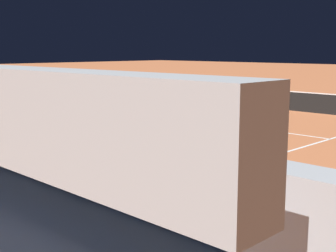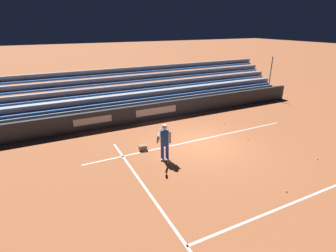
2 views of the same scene
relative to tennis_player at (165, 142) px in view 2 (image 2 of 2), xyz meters
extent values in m
plane|color=#B7663D|center=(-2.47, -0.67, -0.89)|extent=(160.00, 160.00, 0.00)
cube|color=white|center=(-2.47, -1.17, -0.89)|extent=(12.00, 0.10, 0.01)
cube|color=white|center=(1.64, 3.33, -0.89)|extent=(0.10, 12.00, 0.01)
cube|color=white|center=(-2.47, 4.83, -0.89)|extent=(8.22, 0.10, 0.01)
cube|color=#2D333D|center=(-2.47, -5.22, -0.34)|extent=(21.80, 0.24, 1.10)
cube|color=silver|center=(-1.88, -5.09, -0.29)|extent=(2.80, 0.01, 0.44)
cube|color=silver|center=(2.17, -5.09, -0.29)|extent=(2.20, 0.01, 0.40)
cube|color=#9EA3A8|center=(-2.47, -7.42, -0.34)|extent=(20.71, 3.20, 1.10)
cube|color=blue|center=(-2.47, -6.22, 0.29)|extent=(20.29, 0.40, 0.12)
cube|color=#9EA3A8|center=(-2.47, -6.50, 0.43)|extent=(20.71, 0.24, 0.45)
cube|color=blue|center=(-2.47, -7.02, 0.74)|extent=(20.29, 0.40, 0.12)
cube|color=#9EA3A8|center=(-2.47, -7.30, 0.88)|extent=(20.71, 0.24, 0.45)
cube|color=blue|center=(-2.47, -7.82, 1.19)|extent=(20.29, 0.40, 0.12)
cube|color=#9EA3A8|center=(-2.47, -8.10, 1.33)|extent=(20.71, 0.24, 0.45)
cube|color=blue|center=(-2.47, -8.62, 1.64)|extent=(20.29, 0.40, 0.12)
cube|color=#9EA3A8|center=(-2.47, -8.90, 1.78)|extent=(20.71, 0.24, 0.45)
cylinder|color=#4C70B2|center=(-12.52, -5.92, 0.81)|extent=(0.08, 0.08, 3.40)
cylinder|color=blue|center=(-0.11, 0.03, -0.45)|extent=(0.15, 0.15, 0.88)
cylinder|color=blue|center=(0.08, -0.08, -0.45)|extent=(0.15, 0.15, 0.88)
cube|color=white|center=(-0.08, 0.09, -0.85)|extent=(0.24, 0.30, 0.09)
cube|color=white|center=(0.11, -0.02, -0.85)|extent=(0.24, 0.30, 0.09)
cube|color=blue|center=(-0.02, -0.02, -0.09)|extent=(0.40, 0.36, 0.20)
cube|color=#194CB2|center=(-0.02, -0.02, 0.28)|extent=(0.42, 0.36, 0.58)
sphere|color=beige|center=(-0.01, -0.01, 0.71)|extent=(0.21, 0.21, 0.21)
cylinder|color=white|center=(-0.01, -0.01, 0.80)|extent=(0.20, 0.20, 0.05)
cylinder|color=beige|center=(-0.23, 0.10, 0.24)|extent=(0.09, 0.09, 0.56)
cylinder|color=beige|center=(0.29, 0.03, 0.33)|extent=(0.37, 0.55, 0.24)
cylinder|color=black|center=(0.41, 0.24, 0.38)|extent=(0.18, 0.28, 0.03)
torus|color=black|center=(0.56, 0.48, 0.42)|extent=(0.18, 0.28, 0.31)
cylinder|color=#D6D14C|center=(0.56, 0.48, 0.42)|extent=(0.14, 0.24, 0.27)
cube|color=#A87F51|center=(0.53, -1.39, -0.76)|extent=(0.45, 0.37, 0.26)
sphere|color=#CCE533|center=(-5.41, -2.58, -0.86)|extent=(0.07, 0.07, 0.07)
sphere|color=#CCE533|center=(-4.98, 0.05, -0.86)|extent=(0.07, 0.07, 0.07)
sphere|color=#CCE533|center=(-2.98, 4.28, -0.86)|extent=(0.07, 0.07, 0.07)
sphere|color=#CCE533|center=(-6.32, 3.14, -0.86)|extent=(0.07, 0.07, 0.07)
cylinder|color=#EA4C33|center=(-1.31, -2.59, -0.78)|extent=(0.07, 0.07, 0.22)
camera|label=1|loc=(8.56, -9.97, 2.09)|focal=50.00mm
camera|label=2|loc=(4.61, 9.64, 4.96)|focal=28.00mm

